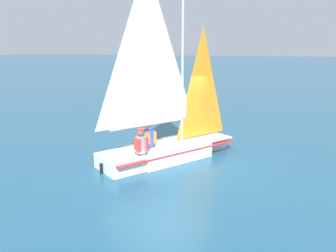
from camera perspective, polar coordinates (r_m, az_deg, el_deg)
name	(u,v)px	position (r m, az deg, el deg)	size (l,w,h in m)	color
ground_plane	(168,158)	(10.36, 0.00, -5.53)	(260.00, 260.00, 0.00)	#235675
sailboat_main	(167,131)	(10.07, -0.26, -0.82)	(3.44, 4.45, 5.76)	white
sailor_helm	(149,140)	(10.00, -3.24, -2.53)	(0.41, 0.43, 1.16)	black
sailor_crew	(141,147)	(9.33, -4.69, -3.66)	(0.41, 0.43, 1.16)	black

